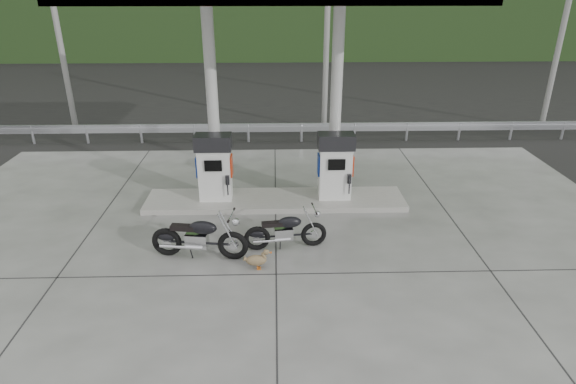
{
  "coord_description": "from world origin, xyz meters",
  "views": [
    {
      "loc": [
        0.01,
        -9.43,
        5.61
      ],
      "look_at": [
        0.3,
        1.0,
        1.0
      ],
      "focal_mm": 30.0,
      "sensor_mm": 36.0,
      "label": 1
    }
  ],
  "objects_px": {
    "gas_pump_right": "(335,166)",
    "duck": "(256,260)",
    "motorcycle_right": "(199,238)",
    "motorcycle_left": "(286,231)",
    "gas_pump_left": "(215,167)"
  },
  "relations": [
    {
      "from": "gas_pump_left",
      "to": "motorcycle_right",
      "type": "distance_m",
      "value": 2.82
    },
    {
      "from": "gas_pump_left",
      "to": "motorcycle_right",
      "type": "relative_size",
      "value": 0.9
    },
    {
      "from": "motorcycle_left",
      "to": "motorcycle_right",
      "type": "relative_size",
      "value": 0.88
    },
    {
      "from": "gas_pump_right",
      "to": "duck",
      "type": "distance_m",
      "value": 3.93
    },
    {
      "from": "gas_pump_right",
      "to": "motorcycle_left",
      "type": "relative_size",
      "value": 1.02
    },
    {
      "from": "gas_pump_right",
      "to": "duck",
      "type": "bearing_deg",
      "value": -121.73
    },
    {
      "from": "gas_pump_left",
      "to": "motorcycle_right",
      "type": "height_order",
      "value": "gas_pump_left"
    },
    {
      "from": "gas_pump_right",
      "to": "duck",
      "type": "height_order",
      "value": "gas_pump_right"
    },
    {
      "from": "gas_pump_right",
      "to": "motorcycle_right",
      "type": "relative_size",
      "value": 0.9
    },
    {
      "from": "gas_pump_right",
      "to": "duck",
      "type": "relative_size",
      "value": 3.35
    },
    {
      "from": "motorcycle_right",
      "to": "motorcycle_left",
      "type": "bearing_deg",
      "value": 18.24
    },
    {
      "from": "motorcycle_left",
      "to": "duck",
      "type": "relative_size",
      "value": 3.27
    },
    {
      "from": "gas_pump_left",
      "to": "motorcycle_left",
      "type": "bearing_deg",
      "value": -52.87
    },
    {
      "from": "gas_pump_left",
      "to": "gas_pump_right",
      "type": "xyz_separation_m",
      "value": [
        3.2,
        0.0,
        0.0
      ]
    },
    {
      "from": "motorcycle_left",
      "to": "duck",
      "type": "bearing_deg",
      "value": -133.32
    }
  ]
}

